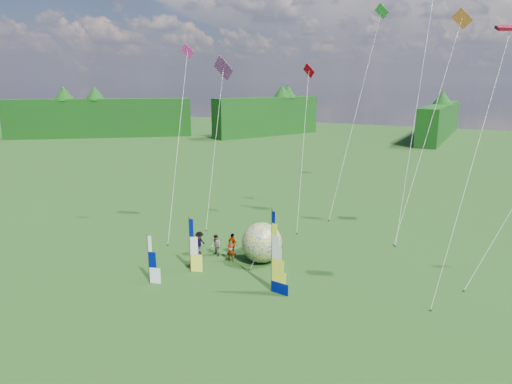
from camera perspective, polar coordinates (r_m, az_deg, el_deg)
The scene contains 18 objects.
ground at distance 26.56m, azimuth -2.24°, elevation -13.71°, with size 220.00×220.00×0.00m, color #244C18.
treeline_ring at distance 24.96m, azimuth -2.33°, elevation -5.54°, with size 210.00×210.00×8.00m, color black, non-canonical shape.
feather_banner_main at distance 26.89m, azimuth 1.96°, elevation -7.51°, with size 1.35×0.10×4.99m, color #000B62, non-canonical shape.
side_banner_left at distance 30.13m, azimuth -8.27°, elevation -6.64°, with size 1.01×0.10×3.63m, color #EBF32E, non-canonical shape.
side_banner_far at distance 29.05m, azimuth -13.28°, elevation -8.23°, with size 0.92×0.10×3.10m, color white, non-canonical shape.
bol_inflatable at distance 31.56m, azimuth 0.73°, elevation -6.34°, with size 2.80×2.80×2.80m, color navy.
spectator_a at distance 31.84m, azimuth -3.14°, elevation -7.32°, with size 0.59×0.38×1.60m, color #66594C.
spectator_b at distance 32.91m, azimuth -5.03°, elevation -6.67°, with size 0.77×0.38×1.58m, color #66594C.
spectator_c at distance 33.37m, azimuth -7.07°, elevation -6.33°, with size 1.08×0.40×1.68m, color #66594C.
spectator_d at distance 32.97m, azimuth -2.94°, elevation -6.55°, with size 0.95×0.39×1.62m, color #66594C.
camp_chair at distance 31.39m, azimuth -7.72°, elevation -8.40°, with size 0.54×0.54×0.94m, color #102247, non-canonical shape.
kite_whale at distance 40.23m, azimuth 19.76°, elevation 12.52°, with size 3.12×14.91×23.84m, color black, non-canonical shape.
kite_rainbow_delta at distance 39.49m, azimuth -5.19°, elevation 6.93°, with size 5.18×9.22×15.16m, color red, non-canonical shape.
kite_parafoil at distance 28.23m, azimuth 25.55°, elevation 4.61°, with size 5.40×10.20×16.82m, color #B90018, non-canonical shape.
small_kite_red at distance 39.64m, azimuth 5.93°, elevation 6.28°, with size 4.45×9.42×14.26m, color #C50010, non-canonical shape.
small_kite_orange at distance 39.08m, azimuth 20.95°, elevation 8.60°, with size 5.23×12.35×18.67m, color orange, non-canonical shape.
small_kite_pink at distance 37.30m, azimuth -9.73°, elevation 6.80°, with size 4.72×9.04×15.69m, color #F1258E, non-canonical shape.
small_kite_green at distance 44.29m, azimuth 12.48°, elevation 10.61°, with size 3.63×12.60×20.09m, color green, non-canonical shape.
Camera 1 is at (12.01, -20.27, 12.25)m, focal length 32.00 mm.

